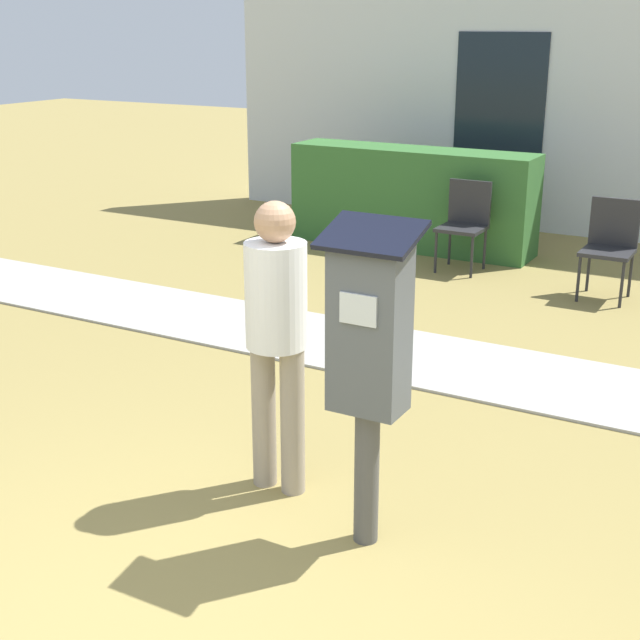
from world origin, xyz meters
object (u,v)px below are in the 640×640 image
object	(u,v)px
outdoor_chair_left	(465,218)
outdoor_chair_middle	(610,241)
person_standing	(277,326)
parking_meter	(369,345)

from	to	relation	value
outdoor_chair_left	outdoor_chair_middle	world-z (taller)	same
person_standing	outdoor_chair_left	size ratio (longest dim) A/B	1.76
outdoor_chair_left	outdoor_chair_middle	distance (m)	1.52
parking_meter	outdoor_chair_left	bearing A→B (deg)	105.25
parking_meter	person_standing	xyz separation A→B (m)	(-0.65, 0.24, -0.09)
outdoor_chair_middle	outdoor_chair_left	bearing A→B (deg)	-166.27
parking_meter	person_standing	bearing A→B (deg)	159.61
parking_meter	outdoor_chair_left	xyz separation A→B (m)	(-1.36, 5.00, -0.49)
person_standing	outdoor_chair_middle	xyz separation A→B (m)	(0.77, 4.49, -0.40)
person_standing	parking_meter	bearing A→B (deg)	-44.18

